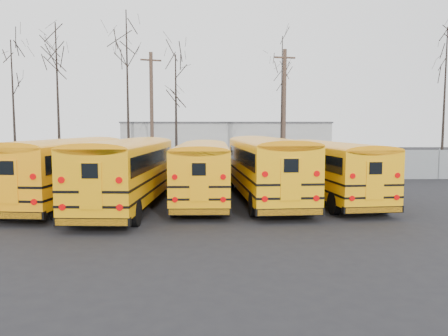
{
  "coord_description": "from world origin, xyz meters",
  "views": [
    {
      "loc": [
        0.45,
        -17.33,
        3.54
      ],
      "look_at": [
        1.02,
        3.41,
        1.6
      ],
      "focal_mm": 35.0,
      "sensor_mm": 36.0,
      "label": 1
    }
  ],
  "objects_px": {
    "utility_pole_right": "(284,110)",
    "bus_c": "(203,167)",
    "bus_d": "(266,164)",
    "bus_b": "(128,167)",
    "bus_a": "(67,165)",
    "bus_e": "(330,166)",
    "utility_pole_left": "(152,110)"
  },
  "relations": [
    {
      "from": "utility_pole_right",
      "to": "bus_c",
      "type": "bearing_deg",
      "value": -124.72
    },
    {
      "from": "bus_d",
      "to": "utility_pole_right",
      "type": "xyz_separation_m",
      "value": [
        3.13,
        13.78,
        3.09
      ]
    },
    {
      "from": "bus_b",
      "to": "bus_c",
      "type": "bearing_deg",
      "value": 28.03
    },
    {
      "from": "bus_b",
      "to": "bus_c",
      "type": "height_order",
      "value": "bus_b"
    },
    {
      "from": "bus_a",
      "to": "bus_b",
      "type": "bearing_deg",
      "value": -15.54
    },
    {
      "from": "bus_a",
      "to": "bus_e",
      "type": "height_order",
      "value": "bus_a"
    },
    {
      "from": "bus_a",
      "to": "utility_pole_right",
      "type": "distance_m",
      "value": 19.05
    },
    {
      "from": "bus_a",
      "to": "utility_pole_left",
      "type": "xyz_separation_m",
      "value": [
        1.77,
        15.87,
        3.13
      ]
    },
    {
      "from": "bus_c",
      "to": "bus_a",
      "type": "bearing_deg",
      "value": -176.61
    },
    {
      "from": "bus_e",
      "to": "bus_c",
      "type": "bearing_deg",
      "value": 176.06
    },
    {
      "from": "utility_pole_left",
      "to": "bus_e",
      "type": "bearing_deg",
      "value": -75.04
    },
    {
      "from": "utility_pole_right",
      "to": "bus_d",
      "type": "bearing_deg",
      "value": -113.7
    },
    {
      "from": "bus_b",
      "to": "utility_pole_right",
      "type": "bearing_deg",
      "value": 62.03
    },
    {
      "from": "bus_a",
      "to": "bus_d",
      "type": "relative_size",
      "value": 0.99
    },
    {
      "from": "bus_d",
      "to": "bus_e",
      "type": "bearing_deg",
      "value": -1.2
    },
    {
      "from": "bus_a",
      "to": "bus_b",
      "type": "relative_size",
      "value": 1.0
    },
    {
      "from": "bus_a",
      "to": "utility_pole_right",
      "type": "height_order",
      "value": "utility_pole_right"
    },
    {
      "from": "bus_b",
      "to": "bus_c",
      "type": "distance_m",
      "value": 3.55
    },
    {
      "from": "bus_a",
      "to": "bus_e",
      "type": "xyz_separation_m",
      "value": [
        12.35,
        0.51,
        -0.1
      ]
    },
    {
      "from": "bus_b",
      "to": "utility_pole_left",
      "type": "relative_size",
      "value": 1.16
    },
    {
      "from": "bus_e",
      "to": "utility_pole_right",
      "type": "distance_m",
      "value": 14.03
    },
    {
      "from": "bus_d",
      "to": "utility_pole_left",
      "type": "bearing_deg",
      "value": 112.1
    },
    {
      "from": "bus_e",
      "to": "bus_a",
      "type": "bearing_deg",
      "value": 176.57
    },
    {
      "from": "bus_c",
      "to": "utility_pole_right",
      "type": "relative_size",
      "value": 1.08
    },
    {
      "from": "bus_e",
      "to": "utility_pole_right",
      "type": "height_order",
      "value": "utility_pole_right"
    },
    {
      "from": "bus_b",
      "to": "utility_pole_right",
      "type": "xyz_separation_m",
      "value": [
        9.34,
        15.33,
        3.11
      ]
    },
    {
      "from": "bus_b",
      "to": "utility_pole_right",
      "type": "relative_size",
      "value": 1.16
    },
    {
      "from": "bus_a",
      "to": "bus_b",
      "type": "height_order",
      "value": "bus_b"
    },
    {
      "from": "bus_a",
      "to": "utility_pole_right",
      "type": "relative_size",
      "value": 1.16
    },
    {
      "from": "bus_d",
      "to": "utility_pole_left",
      "type": "relative_size",
      "value": 1.17
    },
    {
      "from": "bus_e",
      "to": "bus_b",
      "type": "bearing_deg",
      "value": -175.59
    },
    {
      "from": "bus_a",
      "to": "bus_d",
      "type": "bearing_deg",
      "value": 7.88
    }
  ]
}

